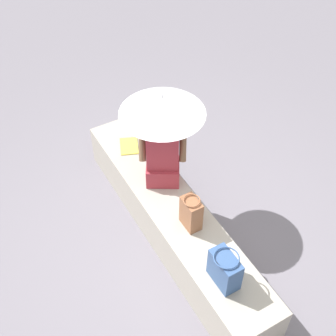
{
  "coord_description": "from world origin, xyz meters",
  "views": [
    {
      "loc": [
        -2.56,
        1.52,
        4.05
      ],
      "look_at": [
        0.18,
        -0.04,
        0.85
      ],
      "focal_mm": 49.23,
      "sensor_mm": 36.0,
      "label": 1
    }
  ],
  "objects_px": {
    "tote_bag_canvas": "(191,213)",
    "handbag_black": "(225,269)",
    "parasol": "(162,105)",
    "person_seated": "(163,153)",
    "magazine": "(129,146)"
  },
  "relations": [
    {
      "from": "tote_bag_canvas",
      "to": "handbag_black",
      "type": "bearing_deg",
      "value": 173.86
    },
    {
      "from": "tote_bag_canvas",
      "to": "parasol",
      "type": "bearing_deg",
      "value": -8.33
    },
    {
      "from": "person_seated",
      "to": "parasol",
      "type": "distance_m",
      "value": 0.53
    },
    {
      "from": "person_seated",
      "to": "magazine",
      "type": "relative_size",
      "value": 3.21
    },
    {
      "from": "person_seated",
      "to": "handbag_black",
      "type": "distance_m",
      "value": 1.34
    },
    {
      "from": "handbag_black",
      "to": "magazine",
      "type": "distance_m",
      "value": 1.96
    },
    {
      "from": "parasol",
      "to": "tote_bag_canvas",
      "type": "relative_size",
      "value": 2.86
    },
    {
      "from": "handbag_black",
      "to": "tote_bag_canvas",
      "type": "bearing_deg",
      "value": -6.14
    },
    {
      "from": "handbag_black",
      "to": "tote_bag_canvas",
      "type": "xyz_separation_m",
      "value": [
        0.66,
        -0.07,
        0.01
      ]
    },
    {
      "from": "handbag_black",
      "to": "person_seated",
      "type": "bearing_deg",
      "value": -5.83
    },
    {
      "from": "handbag_black",
      "to": "magazine",
      "type": "bearing_deg",
      "value": -1.44
    },
    {
      "from": "parasol",
      "to": "magazine",
      "type": "height_order",
      "value": "parasol"
    },
    {
      "from": "person_seated",
      "to": "magazine",
      "type": "distance_m",
      "value": 0.75
    },
    {
      "from": "person_seated",
      "to": "parasol",
      "type": "height_order",
      "value": "parasol"
    },
    {
      "from": "person_seated",
      "to": "magazine",
      "type": "height_order",
      "value": "person_seated"
    }
  ]
}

